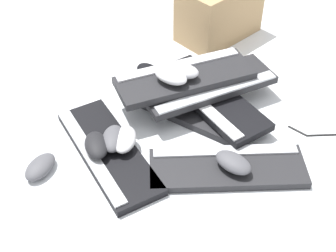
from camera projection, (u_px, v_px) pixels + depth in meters
ground_plane at (174, 141)px, 1.42m from camera, size 3.20×3.20×0.00m
keyboard_0 at (107, 151)px, 1.37m from camera, size 0.25×0.46×0.03m
keyboard_1 at (227, 167)px, 1.32m from camera, size 0.46×0.25×0.03m
keyboard_2 at (189, 107)px, 1.52m from camera, size 0.40×0.43×0.03m
keyboard_3 at (210, 97)px, 1.51m from camera, size 0.27×0.46×0.03m
keyboard_4 at (209, 86)px, 1.50m from camera, size 0.46×0.22×0.03m
keyboard_5 at (185, 77)px, 1.49m from camera, size 0.45×0.19×0.03m
mouse_0 at (113, 139)px, 1.36m from camera, size 0.10×0.13×0.04m
mouse_1 at (96, 145)px, 1.34m from camera, size 0.07×0.11×0.04m
mouse_2 at (124, 139)px, 1.36m from camera, size 0.10×0.13×0.04m
mouse_3 at (40, 167)px, 1.32m from camera, size 0.12×0.13×0.04m
mouse_4 at (182, 71)px, 1.45m from camera, size 0.13×0.12×0.04m
mouse_5 at (149, 72)px, 1.65m from camera, size 0.10×0.13×0.04m
mouse_6 at (233, 163)px, 1.29m from camera, size 0.11×0.13×0.04m
mouse_7 at (171, 76)px, 1.43m from camera, size 0.12×0.13×0.04m
cardboard_box at (219, 10)px, 1.78m from camera, size 0.36×0.30×0.22m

